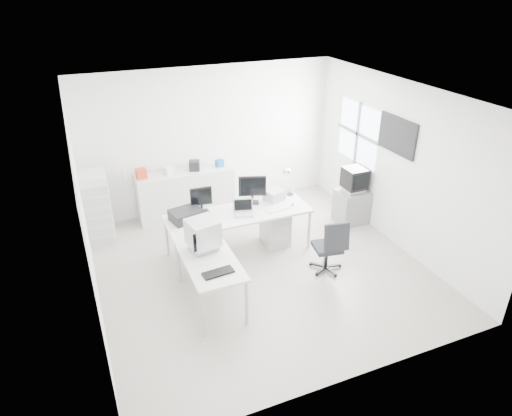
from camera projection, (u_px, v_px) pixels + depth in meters
name	position (u px, v px, depth m)	size (l,w,h in m)	color
floor	(261.00, 268.00, 7.41)	(5.00, 5.00, 0.01)	beige
ceiling	(262.00, 95.00, 6.13)	(5.00, 5.00, 0.01)	white
back_wall	(210.00, 140.00, 8.82)	(5.00, 0.02, 2.80)	silver
left_wall	(84.00, 221.00, 5.92)	(0.02, 5.00, 2.80)	silver
right_wall	(398.00, 166.00, 7.63)	(0.02, 5.00, 2.80)	silver
window	(358.00, 134.00, 8.51)	(0.02, 1.20, 1.10)	white
wall_picture	(397.00, 135.00, 7.47)	(0.04, 0.90, 0.60)	black
main_desk	(239.00, 232.00, 7.68)	(2.40, 0.80, 0.75)	silver
side_desk	(210.00, 280.00, 6.49)	(0.70, 1.40, 0.75)	silver
drawer_pedestal	(275.00, 227.00, 8.00)	(0.40, 0.50, 0.60)	silver
inkjet_printer	(186.00, 215.00, 7.26)	(0.48, 0.38, 0.17)	black
lcd_monitor_small	(201.00, 200.00, 7.43)	(0.36, 0.20, 0.45)	black
lcd_monitor_large	(252.00, 190.00, 7.73)	(0.47, 0.19, 0.49)	black
laptop	(243.00, 209.00, 7.40)	(0.34, 0.35, 0.22)	#B7B7BA
white_keyboard	(278.00, 209.00, 7.61)	(0.41, 0.13, 0.02)	silver
white_mouse	(293.00, 204.00, 7.74)	(0.06, 0.06, 0.06)	silver
laser_printer	(274.00, 195.00, 7.91)	(0.31, 0.27, 0.18)	#A0A0A0
desk_lamp	(291.00, 181.00, 8.02)	(0.17, 0.17, 0.52)	silver
crt_monitor	(203.00, 236.00, 6.42)	(0.39, 0.39, 0.44)	#B7B7BA
black_keyboard	(218.00, 273.00, 5.98)	(0.42, 0.17, 0.03)	black
office_chair	(327.00, 245.00, 7.17)	(0.54, 0.54, 0.93)	#27292D
tv_cabinet	(352.00, 206.00, 8.67)	(0.59, 0.48, 0.64)	slate
crt_tv	(355.00, 180.00, 8.42)	(0.50, 0.48, 0.45)	black
sideboard	(186.00, 194.00, 8.83)	(1.85, 0.46, 0.93)	silver
clutter_box_a	(141.00, 174.00, 8.30)	(0.18, 0.16, 0.18)	red
clutter_box_b	(168.00, 170.00, 8.48)	(0.16, 0.14, 0.16)	silver
clutter_box_c	(194.00, 166.00, 8.64)	(0.19, 0.17, 0.19)	black
clutter_box_d	(220.00, 163.00, 8.82)	(0.14, 0.12, 0.14)	#164F9D
clutter_bottle	(124.00, 174.00, 8.22)	(0.07, 0.07, 0.22)	silver
filing_cabinet	(97.00, 208.00, 7.89)	(0.45, 0.54, 1.30)	silver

